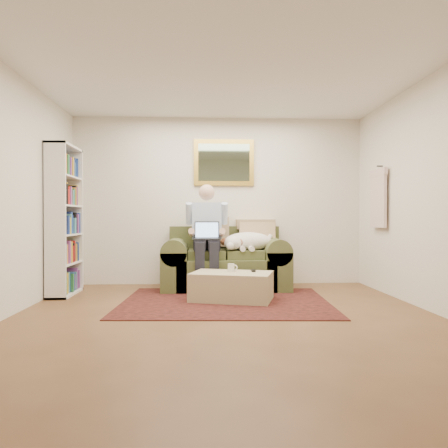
{
  "coord_description": "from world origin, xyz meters",
  "views": [
    {
      "loc": [
        -0.23,
        -4.34,
        1.02
      ],
      "look_at": [
        0.04,
        1.52,
        0.95
      ],
      "focal_mm": 35.0,
      "sensor_mm": 36.0,
      "label": 1
    }
  ],
  "objects": [
    {
      "name": "hanging_shirt",
      "position": [
        2.19,
        1.6,
        1.35
      ],
      "size": [
        0.06,
        0.52,
        0.9
      ],
      "primitive_type": null,
      "color": "beige",
      "rests_on": "room_shell"
    },
    {
      "name": "wall_mirror",
      "position": [
        0.09,
        2.47,
        1.9
      ],
      "size": [
        0.94,
        0.04,
        0.72
      ],
      "color": "gold",
      "rests_on": "room_shell"
    },
    {
      "name": "seated_man",
      "position": [
        -0.19,
        1.84,
        0.76
      ],
      "size": [
        0.6,
        0.85,
        1.52
      ],
      "primitive_type": null,
      "color": "#8CA7D8",
      "rests_on": "sofa"
    },
    {
      "name": "sleeping_dog",
      "position": [
        0.41,
        1.92,
        0.69
      ],
      "size": [
        0.75,
        0.47,
        0.28
      ],
      "primitive_type": null,
      "color": "white",
      "rests_on": "sofa"
    },
    {
      "name": "rug",
      "position": [
        0.03,
        0.98,
        0.01
      ],
      "size": [
        2.6,
        2.13,
        0.01
      ],
      "primitive_type": "cube",
      "rotation": [
        0.0,
        0.0,
        -0.05
      ],
      "color": "black",
      "rests_on": "room_shell"
    },
    {
      "name": "tv_remote",
      "position": [
        0.4,
        1.14,
        0.36
      ],
      "size": [
        0.06,
        0.15,
        0.02
      ],
      "primitive_type": "cube",
      "rotation": [
        0.0,
        0.0,
        -0.04
      ],
      "color": "black",
      "rests_on": "ottoman"
    },
    {
      "name": "sofa",
      "position": [
        0.09,
        2.01,
        0.31
      ],
      "size": [
        1.81,
        0.92,
        1.09
      ],
      "color": "brown",
      "rests_on": "room_shell"
    },
    {
      "name": "room_shell",
      "position": [
        0.0,
        0.35,
        1.3
      ],
      "size": [
        4.51,
        5.0,
        2.61
      ],
      "color": "brown",
      "rests_on": "ground"
    },
    {
      "name": "ottoman",
      "position": [
        0.12,
        1.06,
        0.18
      ],
      "size": [
        1.1,
        0.86,
        0.35
      ],
      "primitive_type": "cube",
      "rotation": [
        0.0,
        0.0,
        -0.27
      ],
      "color": "tan",
      "rests_on": "room_shell"
    },
    {
      "name": "coffee_mug",
      "position": [
        0.11,
        1.14,
        0.4
      ],
      "size": [
        0.08,
        0.08,
        0.1
      ],
      "primitive_type": "cylinder",
      "color": "white",
      "rests_on": "ottoman"
    },
    {
      "name": "laptop",
      "position": [
        -0.19,
        1.77,
        0.8
      ],
      "size": [
        0.35,
        0.28,
        0.25
      ],
      "color": "black",
      "rests_on": "seated_man"
    },
    {
      "name": "bookshelf",
      "position": [
        -2.1,
        1.6,
        1.0
      ],
      "size": [
        0.28,
        0.8,
        2.0
      ],
      "primitive_type": null,
      "color": "white",
      "rests_on": "room_shell"
    }
  ]
}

